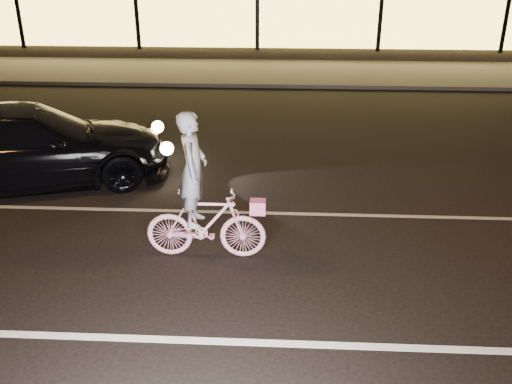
{
  "coord_description": "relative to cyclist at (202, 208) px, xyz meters",
  "views": [
    {
      "loc": [
        1.11,
        -6.97,
        4.45
      ],
      "look_at": [
        0.71,
        0.6,
        1.04
      ],
      "focal_mm": 40.0,
      "sensor_mm": 36.0,
      "label": 1
    }
  ],
  "objects": [
    {
      "name": "sedan",
      "position": [
        -3.74,
        2.61,
        -0.03
      ],
      "size": [
        5.75,
        3.79,
        1.55
      ],
      "rotation": [
        0.0,
        0.0,
        1.9
      ],
      "color": "black",
      "rests_on": "ground"
    },
    {
      "name": "cyclist",
      "position": [
        0.0,
        0.0,
        0.0
      ],
      "size": [
        1.8,
        0.62,
        2.27
      ],
      "rotation": [
        0.0,
        0.0,
        1.57
      ],
      "color": "#FD4F85",
      "rests_on": "ground"
    },
    {
      "name": "lane_stripe_far",
      "position": [
        0.07,
        1.5,
        -0.8
      ],
      "size": [
        60.0,
        0.1,
        0.01
      ],
      "primitive_type": "cube",
      "color": "gray",
      "rests_on": "ground"
    },
    {
      "name": "lane_stripe_near",
      "position": [
        0.07,
        -2.0,
        -0.8
      ],
      "size": [
        60.0,
        0.12,
        0.01
      ],
      "primitive_type": "cube",
      "color": "silver",
      "rests_on": "ground"
    },
    {
      "name": "ground",
      "position": [
        0.07,
        -0.5,
        -0.81
      ],
      "size": [
        90.0,
        90.0,
        0.0
      ],
      "primitive_type": "plane",
      "color": "black",
      "rests_on": "ground"
    },
    {
      "name": "sidewalk",
      "position": [
        0.07,
        12.5,
        -0.75
      ],
      "size": [
        30.0,
        4.0,
        0.12
      ],
      "primitive_type": "cube",
      "color": "#383533",
      "rests_on": "ground"
    }
  ]
}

